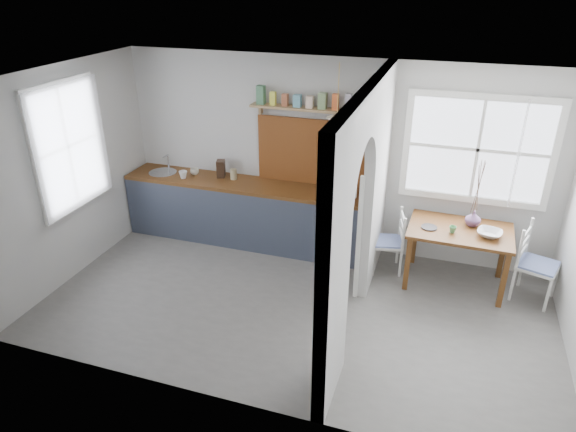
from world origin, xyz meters
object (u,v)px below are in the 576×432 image
(chair_left, at_px, (387,241))
(vase, at_px, (473,218))
(dining_table, at_px, (456,256))
(kettle, at_px, (348,191))
(chair_right, at_px, (538,264))

(chair_left, relative_size, vase, 4.25)
(dining_table, distance_m, vase, 0.51)
(kettle, bearing_deg, chair_right, -24.34)
(chair_right, height_order, kettle, kettle)
(dining_table, height_order, chair_left, chair_left)
(chair_right, xyz_separation_m, kettle, (-2.31, 0.16, 0.56))
(chair_left, relative_size, kettle, 3.21)
(chair_left, relative_size, chair_right, 0.88)
(chair_left, height_order, kettle, kettle)
(dining_table, bearing_deg, chair_left, 177.45)
(dining_table, distance_m, chair_left, 0.86)
(vase, bearing_deg, chair_left, -175.24)
(dining_table, relative_size, chair_right, 1.29)
(dining_table, xyz_separation_m, chair_right, (0.90, -0.06, 0.09))
(chair_left, height_order, vase, vase)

